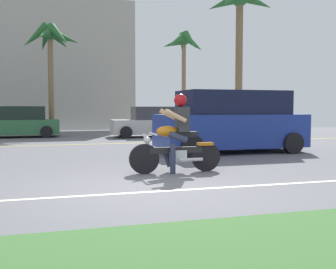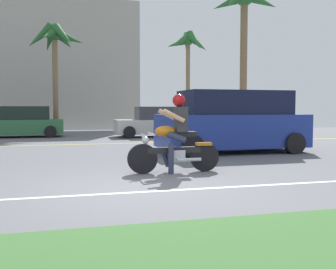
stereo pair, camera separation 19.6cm
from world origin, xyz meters
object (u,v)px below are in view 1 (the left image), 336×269
object	(u,v)px
motorcyclist	(177,140)
parked_car_1	(14,123)
palm_tree_1	(51,42)
palm_tree_2	(240,11)
suv_nearby	(231,122)
parked_car_2	(152,123)
palm_tree_0	(183,48)

from	to	relation	value
motorcyclist	parked_car_1	bearing A→B (deg)	109.02
palm_tree_1	palm_tree_2	size ratio (longest dim) A/B	0.68
suv_nearby	palm_tree_2	distance (m)	12.92
motorcyclist	palm_tree_1	world-z (taller)	palm_tree_1
palm_tree_1	parked_car_1	bearing A→B (deg)	-142.29
motorcyclist	palm_tree_1	xyz separation A→B (m)	(-2.43, 13.44, 4.02)
suv_nearby	parked_car_2	world-z (taller)	suv_nearby
motorcyclist	parked_car_1	distance (m)	12.79
suv_nearby	palm_tree_1	bearing A→B (deg)	117.78
suv_nearby	parked_car_1	xyz separation A→B (m)	(-7.03, 8.70, -0.25)
palm_tree_1	motorcyclist	bearing A→B (deg)	-79.77
parked_car_2	palm_tree_1	bearing A→B (deg)	148.66
parked_car_2	palm_tree_0	size ratio (longest dim) A/B	0.66
parked_car_1	palm_tree_1	size ratio (longest dim) A/B	0.74
motorcyclist	palm_tree_0	xyz separation A→B (m)	(4.73, 13.71, 4.01)
palm_tree_0	palm_tree_2	xyz separation A→B (m)	(3.38, -0.18, 2.26)
parked_car_1	palm_tree_1	world-z (taller)	palm_tree_1
parked_car_2	palm_tree_0	xyz separation A→B (m)	(2.59, 3.05, 4.05)
palm_tree_2	suv_nearby	bearing A→B (deg)	-117.36
parked_car_2	palm_tree_2	world-z (taller)	palm_tree_2
suv_nearby	parked_car_1	size ratio (longest dim) A/B	1.13
palm_tree_0	palm_tree_1	bearing A→B (deg)	-177.84
parked_car_1	suv_nearby	bearing A→B (deg)	-51.04
parked_car_1	palm_tree_2	size ratio (longest dim) A/B	0.50
suv_nearby	palm_tree_0	size ratio (longest dim) A/B	0.83
suv_nearby	parked_car_1	bearing A→B (deg)	128.96
palm_tree_0	palm_tree_1	distance (m)	7.16
motorcyclist	parked_car_2	xyz separation A→B (m)	(2.15, 10.66, -0.04)
parked_car_1	palm_tree_0	bearing A→B (deg)	10.30
suv_nearby	parked_car_1	distance (m)	11.19
parked_car_1	parked_car_2	bearing A→B (deg)	-12.81
suv_nearby	parked_car_2	distance (m)	7.30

